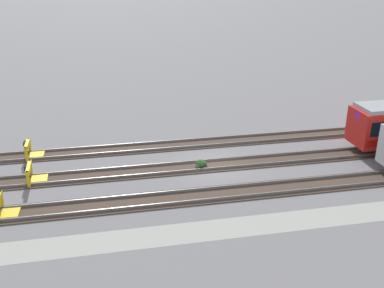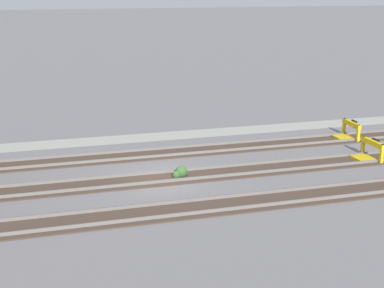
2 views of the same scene
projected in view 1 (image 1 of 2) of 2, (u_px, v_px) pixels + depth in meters
name	position (u px, v px, depth m)	size (l,w,h in m)	color
ground_plane	(215.00, 165.00, 32.13)	(400.00, 400.00, 0.00)	slate
service_walkway	(251.00, 226.00, 24.82)	(54.00, 2.00, 0.01)	#9E9E93
rail_track_nearest	(231.00, 193.00, 28.27)	(90.00, 2.23, 0.21)	#47382D
rail_track_near_inner	(215.00, 165.00, 32.11)	(90.00, 2.24, 0.21)	#47382D
rail_track_middle	(202.00, 143.00, 35.96)	(90.00, 2.23, 0.21)	#47382D
bumper_stop_nearest_track	(3.00, 208.00, 25.60)	(1.36, 2.00, 1.22)	gold
bumper_stop_near_inner_track	(34.00, 174.00, 29.67)	(1.37, 2.01, 1.22)	gold
bumper_stop_middle_track	(31.00, 150.00, 33.39)	(1.35, 2.00, 1.22)	gold
weed_clump	(201.00, 164.00, 31.80)	(0.92, 0.70, 0.64)	#38602D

